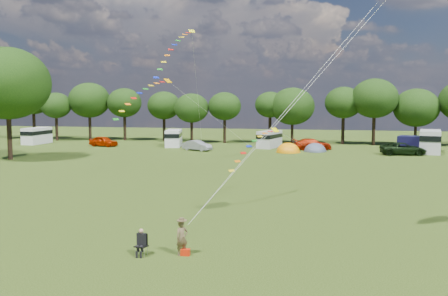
% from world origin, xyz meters
% --- Properties ---
extents(ground_plane, '(180.00, 180.00, 0.00)m').
position_xyz_m(ground_plane, '(0.00, 0.00, 0.00)').
color(ground_plane, '#1B3109').
rests_on(ground_plane, ground).
extents(tree_line, '(102.98, 10.98, 10.27)m').
position_xyz_m(tree_line, '(5.30, 54.99, 6.35)').
color(tree_line, black).
rests_on(tree_line, ground).
extents(big_tree, '(10.00, 10.00, 13.28)m').
position_xyz_m(big_tree, '(-30.00, 28.00, 9.02)').
color(big_tree, black).
rests_on(big_tree, ground).
extents(car_a, '(4.93, 2.91, 1.54)m').
position_xyz_m(car_a, '(-25.94, 45.03, 0.77)').
color(car_a, '#AC2300').
rests_on(car_a, ground).
extents(car_b, '(4.28, 2.86, 1.42)m').
position_xyz_m(car_b, '(-10.61, 42.08, 0.71)').
color(car_b, gray).
rests_on(car_b, ground).
extents(car_c, '(5.59, 3.43, 1.56)m').
position_xyz_m(car_c, '(5.14, 46.31, 0.78)').
color(car_c, '#AD2206').
rests_on(car_c, ground).
extents(car_d, '(6.07, 3.26, 1.58)m').
position_xyz_m(car_d, '(16.76, 42.13, 0.79)').
color(car_d, black).
rests_on(car_d, ground).
extents(campervan_a, '(2.57, 5.39, 2.58)m').
position_xyz_m(campervan_a, '(-38.11, 46.80, 1.38)').
color(campervan_a, silver).
rests_on(campervan_a, ground).
extents(campervan_b, '(3.12, 5.44, 2.51)m').
position_xyz_m(campervan_b, '(-15.51, 47.04, 1.35)').
color(campervan_b, silver).
rests_on(campervan_b, ground).
extents(campervan_c, '(3.47, 5.46, 2.48)m').
position_xyz_m(campervan_c, '(-1.14, 48.03, 1.33)').
color(campervan_c, '#BABABC').
rests_on(campervan_c, ground).
extents(campervan_d, '(3.75, 6.51, 3.00)m').
position_xyz_m(campervan_d, '(20.62, 45.31, 1.61)').
color(campervan_d, '#BEBEC0').
rests_on(campervan_d, ground).
extents(tent_orange, '(3.33, 3.65, 2.60)m').
position_xyz_m(tent_orange, '(2.01, 42.24, 0.02)').
color(tent_orange, orange).
rests_on(tent_orange, ground).
extents(tent_greyblue, '(3.10, 3.40, 2.31)m').
position_xyz_m(tent_greyblue, '(5.56, 43.98, 0.02)').
color(tent_greyblue, '#434F62').
rests_on(tent_greyblue, ground).
extents(awning_navy, '(4.17, 3.74, 2.18)m').
position_xyz_m(awning_navy, '(18.44, 45.86, 1.09)').
color(awning_navy, black).
rests_on(awning_navy, ground).
extents(kite_flyer, '(0.71, 0.70, 1.65)m').
position_xyz_m(kite_flyer, '(0.13, -2.84, 0.83)').
color(kite_flyer, brown).
rests_on(kite_flyer, ground).
extents(camp_chair, '(0.65, 0.66, 1.30)m').
position_xyz_m(camp_chair, '(-1.71, -3.27, 0.78)').
color(camp_chair, '#99999E').
rests_on(camp_chair, ground).
extents(kite_bag, '(0.44, 0.31, 0.30)m').
position_xyz_m(kite_bag, '(0.30, -2.87, 0.15)').
color(kite_bag, red).
rests_on(kite_bag, ground).
extents(streamer_kite_a, '(3.44, 5.61, 5.80)m').
position_xyz_m(streamer_kite_a, '(-9.72, 29.87, 13.19)').
color(streamer_kite_a, '#FCFF17').
rests_on(streamer_kite_a, ground).
extents(streamer_kite_b, '(4.27, 4.80, 3.84)m').
position_xyz_m(streamer_kite_b, '(-9.63, 19.48, 7.90)').
color(streamer_kite_b, '#EB9B00').
rests_on(streamer_kite_b, ground).
extents(streamer_kite_c, '(3.07, 4.90, 2.77)m').
position_xyz_m(streamer_kite_c, '(2.00, 10.64, 4.24)').
color(streamer_kite_c, '#DCD600').
rests_on(streamer_kite_c, ground).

